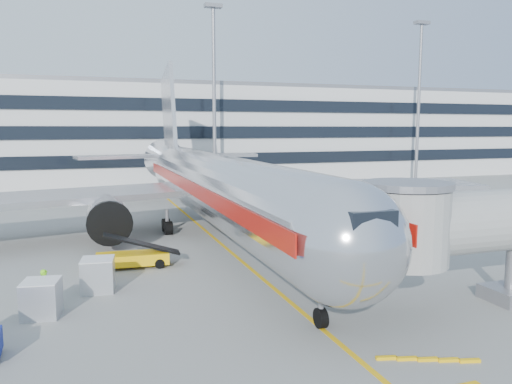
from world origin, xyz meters
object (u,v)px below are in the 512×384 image
object	(u,v)px
ramp_worker	(45,288)
cargo_container_right	(41,298)
belt_loader	(133,257)
cargo_container_front	(98,275)
main_jet	(211,184)

from	to	relation	value
ramp_worker	cargo_container_right	bearing A→B (deg)	-113.18
belt_loader	cargo_container_front	size ratio (longest dim) A/B	2.53
main_jet	cargo_container_right	distance (m)	18.71
cargo_container_front	cargo_container_right	bearing A→B (deg)	-131.16
belt_loader	cargo_container_right	distance (m)	8.47
main_jet	cargo_container_front	size ratio (longest dim) A/B	27.44
belt_loader	cargo_container_front	bearing A→B (deg)	-117.80
belt_loader	cargo_container_right	world-z (taller)	belt_loader
cargo_container_right	cargo_container_front	distance (m)	3.88
main_jet	belt_loader	size ratio (longest dim) A/B	10.84
main_jet	cargo_container_front	bearing A→B (deg)	-128.39
cargo_container_front	ramp_worker	bearing A→B (deg)	-145.98
ramp_worker	belt_loader	bearing A→B (deg)	31.75
cargo_container_right	cargo_container_front	size ratio (longest dim) A/B	0.99
main_jet	cargo_container_right	world-z (taller)	main_jet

